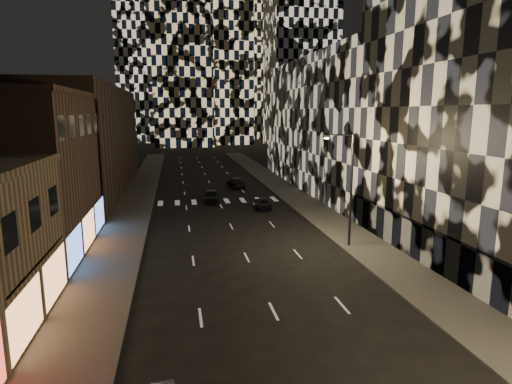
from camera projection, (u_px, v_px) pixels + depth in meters
name	position (u px, v px, depth m)	size (l,w,h in m)	color
sidewalk_left	(135.00, 204.00, 50.69)	(4.00, 120.00, 0.15)	#47443F
sidewalk_right	(297.00, 198.00, 54.33)	(4.00, 120.00, 0.15)	#47443F
curb_left	(153.00, 203.00, 51.07)	(0.20, 120.00, 0.15)	#4C4C47
curb_right	(281.00, 198.00, 53.95)	(0.20, 120.00, 0.15)	#4C4C47
retail_brown	(16.00, 176.00, 32.38)	(10.00, 15.00, 12.00)	#4B352A
retail_filler_left	(85.00, 140.00, 57.79)	(10.00, 40.00, 14.00)	#4B352A
midrise_base	(431.00, 247.00, 29.86)	(0.60, 25.00, 3.00)	#383838
midrise_filler_right	(352.00, 125.00, 61.26)	(16.00, 40.00, 18.00)	#232326
streetlight_far	(349.00, 182.00, 33.74)	(2.55, 0.25, 9.00)	black
car_dark_midlane	(211.00, 196.00, 51.81)	(1.77, 4.41, 1.50)	black
car_dark_oncoming	(236.00, 182.00, 62.13)	(1.99, 4.90, 1.42)	black
car_dark_rightlane	(263.00, 204.00, 48.48)	(1.78, 3.85, 1.07)	black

